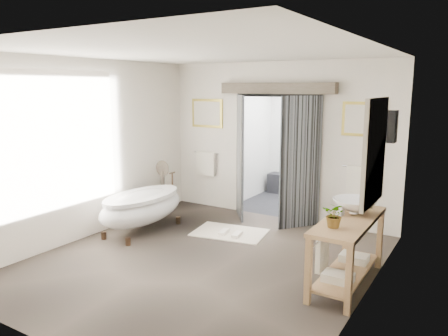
{
  "coord_description": "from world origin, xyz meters",
  "views": [
    {
      "loc": [
        3.35,
        -4.86,
        2.45
      ],
      "look_at": [
        0.0,
        0.6,
        1.25
      ],
      "focal_mm": 35.0,
      "sensor_mm": 36.0,
      "label": 1
    }
  ],
  "objects_px": {
    "basin": "(354,206)",
    "vanity": "(346,246)",
    "clawfoot_tub": "(142,207)",
    "rug": "(230,232)"
  },
  "relations": [
    {
      "from": "clawfoot_tub",
      "to": "rug",
      "type": "height_order",
      "value": "clawfoot_tub"
    },
    {
      "from": "clawfoot_tub",
      "to": "basin",
      "type": "xyz_separation_m",
      "value": [
        3.55,
        0.07,
        0.51
      ]
    },
    {
      "from": "rug",
      "to": "basin",
      "type": "distance_m",
      "value": 2.49
    },
    {
      "from": "basin",
      "to": "clawfoot_tub",
      "type": "bearing_deg",
      "value": 172.92
    },
    {
      "from": "clawfoot_tub",
      "to": "vanity",
      "type": "bearing_deg",
      "value": -3.61
    },
    {
      "from": "rug",
      "to": "basin",
      "type": "height_order",
      "value": "basin"
    },
    {
      "from": "clawfoot_tub",
      "to": "vanity",
      "type": "xyz_separation_m",
      "value": [
        3.55,
        -0.22,
        0.07
      ]
    },
    {
      "from": "vanity",
      "to": "rug",
      "type": "bearing_deg",
      "value": 157.45
    },
    {
      "from": "clawfoot_tub",
      "to": "basin",
      "type": "distance_m",
      "value": 3.59
    },
    {
      "from": "basin",
      "to": "vanity",
      "type": "bearing_deg",
      "value": -98.8
    }
  ]
}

